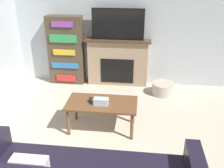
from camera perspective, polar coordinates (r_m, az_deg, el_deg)
wall_back at (r=5.52m, az=2.83°, el=13.50°), size 5.63×0.06×2.70m
fireplace at (r=5.62m, az=1.24°, el=4.77°), size 1.37×0.28×1.00m
tv at (r=5.38m, az=1.30°, el=12.87°), size 1.06×0.03×0.63m
coffee_table at (r=4.06m, az=-2.24°, el=-4.77°), size 1.09×0.58×0.47m
tissue_box at (r=3.96m, az=-2.39°, el=-3.80°), size 0.22×0.12×0.10m
remote_control at (r=4.10m, az=-4.78°, el=-3.44°), size 0.04×0.15×0.02m
bookshelf at (r=5.73m, az=-10.00°, el=7.22°), size 0.74×0.29×1.46m
storage_basket at (r=5.39m, az=11.03°, el=-1.01°), size 0.44×0.44×0.24m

